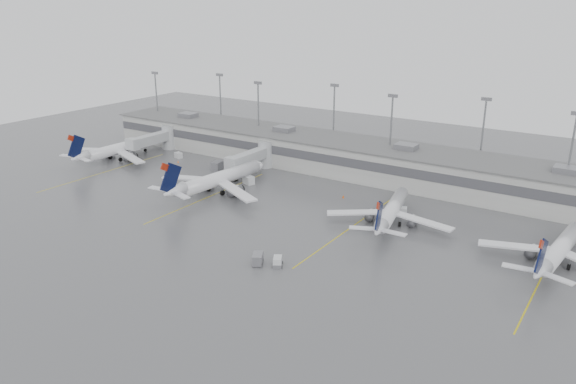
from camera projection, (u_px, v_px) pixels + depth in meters
The scene contains 20 objects.
ground at pixel (196, 253), 98.40m from camera, with size 260.00×260.00×0.00m, color #57575A.
terminal at pixel (349, 156), 142.88m from camera, with size 152.00×17.00×9.45m.
light_masts at pixel (361, 122), 144.88m from camera, with size 142.40×8.00×20.60m.
jet_bridge_left at pixel (158, 139), 162.04m from camera, with size 4.00×17.20×7.00m.
jet_bridge_right at pixel (256, 156), 143.91m from camera, with size 4.00×17.20×7.00m.
stand_markings at pixel (274, 211), 117.37m from camera, with size 105.25×40.00×0.01m.
jet_far_left at pixel (116, 149), 154.06m from camera, with size 27.20×30.45×9.86m.
jet_mid_left at pixel (217, 179), 127.77m from camera, with size 28.85×32.46×10.50m.
jet_mid_right at pixel (391, 211), 109.86m from camera, with size 24.49×27.73×9.07m.
jet_far_right at pixel (559, 250), 92.74m from camera, with size 25.27×28.44×9.21m.
baggage_tug at pixel (278, 262), 93.27m from camera, with size 2.57×2.95×1.62m.
baggage_cart at pixel (258, 259), 93.88m from camera, with size 2.83×3.30×1.84m.
gse_uld_a at pixel (178, 155), 156.71m from camera, with size 2.19×1.46×1.55m, color silver.
gse_uld_b at pixel (249, 180), 134.63m from camera, with size 2.74×1.83×1.94m, color silver.
gse_uld_c at pixel (400, 211), 114.79m from camera, with size 2.63×1.75×1.86m, color silver.
gse_loader at pixel (217, 166), 145.99m from camera, with size 2.12×3.40×2.12m, color slate.
cone_a at pixel (178, 161), 152.37m from camera, with size 0.38×0.38×0.61m, color #EE5505.
cone_b at pixel (235, 172), 142.56m from camera, with size 0.50×0.50×0.79m, color #EE5505.
cone_c at pixel (343, 196), 125.26m from camera, with size 0.45×0.45×0.72m, color #EE5505.
cone_d at pixel (498, 243), 101.33m from camera, with size 0.45×0.45×0.71m, color #EE5505.
Camera 1 is at (62.57, -66.06, 42.15)m, focal length 35.00 mm.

